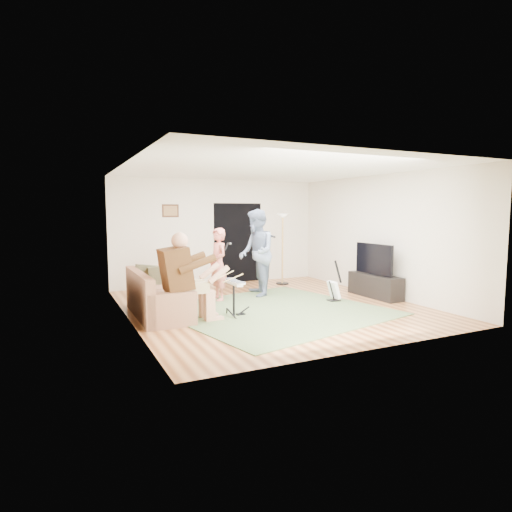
{
  "coord_description": "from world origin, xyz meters",
  "views": [
    {
      "loc": [
        -3.88,
        -7.47,
        1.89
      ],
      "look_at": [
        -0.19,
        0.3,
        0.99
      ],
      "focal_mm": 30.0,
      "sensor_mm": 36.0,
      "label": 1
    }
  ],
  "objects_px": {
    "torchiere_lamp": "(283,236)",
    "dining_chair": "(170,282)",
    "singer": "(218,264)",
    "television": "(374,259)",
    "sofa": "(154,301)",
    "guitar_spare": "(334,290)",
    "tv_cabinet": "(375,286)",
    "guitarist": "(256,253)",
    "drum_kit": "(234,300)"
  },
  "relations": [
    {
      "from": "sofa",
      "to": "guitarist",
      "type": "bearing_deg",
      "value": 19.62
    },
    {
      "from": "tv_cabinet",
      "to": "television",
      "type": "relative_size",
      "value": 1.25
    },
    {
      "from": "guitar_spare",
      "to": "television",
      "type": "distance_m",
      "value": 1.21
    },
    {
      "from": "drum_kit",
      "to": "singer",
      "type": "bearing_deg",
      "value": 80.69
    },
    {
      "from": "drum_kit",
      "to": "television",
      "type": "relative_size",
      "value": 0.6
    },
    {
      "from": "sofa",
      "to": "tv_cabinet",
      "type": "xyz_separation_m",
      "value": [
        4.79,
        -0.35,
        -0.02
      ]
    },
    {
      "from": "sofa",
      "to": "tv_cabinet",
      "type": "relative_size",
      "value": 1.44
    },
    {
      "from": "singer",
      "to": "tv_cabinet",
      "type": "height_order",
      "value": "singer"
    },
    {
      "from": "tv_cabinet",
      "to": "television",
      "type": "height_order",
      "value": "television"
    },
    {
      "from": "drum_kit",
      "to": "dining_chair",
      "type": "height_order",
      "value": "dining_chair"
    },
    {
      "from": "sofa",
      "to": "television",
      "type": "bearing_deg",
      "value": -4.27
    },
    {
      "from": "tv_cabinet",
      "to": "television",
      "type": "xyz_separation_m",
      "value": [
        -0.05,
        0.0,
        0.6
      ]
    },
    {
      "from": "sofa",
      "to": "drum_kit",
      "type": "bearing_deg",
      "value": -26.74
    },
    {
      "from": "tv_cabinet",
      "to": "guitar_spare",
      "type": "bearing_deg",
      "value": -179.55
    },
    {
      "from": "sofa",
      "to": "drum_kit",
      "type": "height_order",
      "value": "sofa"
    },
    {
      "from": "torchiere_lamp",
      "to": "tv_cabinet",
      "type": "height_order",
      "value": "torchiere_lamp"
    },
    {
      "from": "guitar_spare",
      "to": "television",
      "type": "relative_size",
      "value": 0.77
    },
    {
      "from": "tv_cabinet",
      "to": "singer",
      "type": "bearing_deg",
      "value": 160.83
    },
    {
      "from": "drum_kit",
      "to": "dining_chair",
      "type": "relative_size",
      "value": 0.69
    },
    {
      "from": "torchiere_lamp",
      "to": "guitar_spare",
      "type": "bearing_deg",
      "value": -91.47
    },
    {
      "from": "drum_kit",
      "to": "guitar_spare",
      "type": "relative_size",
      "value": 0.77
    },
    {
      "from": "tv_cabinet",
      "to": "guitarist",
      "type": "bearing_deg",
      "value": 151.95
    },
    {
      "from": "drum_kit",
      "to": "sofa",
      "type": "bearing_deg",
      "value": 153.26
    },
    {
      "from": "singer",
      "to": "guitar_spare",
      "type": "bearing_deg",
      "value": 57.97
    },
    {
      "from": "tv_cabinet",
      "to": "drum_kit",
      "type": "bearing_deg",
      "value": -175.17
    },
    {
      "from": "singer",
      "to": "tv_cabinet",
      "type": "distance_m",
      "value": 3.5
    },
    {
      "from": "torchiere_lamp",
      "to": "dining_chair",
      "type": "distance_m",
      "value": 3.26
    },
    {
      "from": "torchiere_lamp",
      "to": "television",
      "type": "height_order",
      "value": "torchiere_lamp"
    },
    {
      "from": "sofa",
      "to": "tv_cabinet",
      "type": "bearing_deg",
      "value": -4.23
    },
    {
      "from": "guitarist",
      "to": "guitar_spare",
      "type": "height_order",
      "value": "guitarist"
    },
    {
      "from": "guitar_spare",
      "to": "torchiere_lamp",
      "type": "distance_m",
      "value": 2.56
    },
    {
      "from": "guitar_spare",
      "to": "torchiere_lamp",
      "type": "height_order",
      "value": "torchiere_lamp"
    },
    {
      "from": "drum_kit",
      "to": "guitarist",
      "type": "distance_m",
      "value": 2.05
    },
    {
      "from": "television",
      "to": "singer",
      "type": "bearing_deg",
      "value": 160.56
    },
    {
      "from": "guitarist",
      "to": "tv_cabinet",
      "type": "distance_m",
      "value": 2.72
    },
    {
      "from": "guitar_spare",
      "to": "dining_chair",
      "type": "height_order",
      "value": "dining_chair"
    },
    {
      "from": "tv_cabinet",
      "to": "torchiere_lamp",
      "type": "bearing_deg",
      "value": 113.88
    },
    {
      "from": "singer",
      "to": "sofa",
      "type": "bearing_deg",
      "value": -67.05
    },
    {
      "from": "tv_cabinet",
      "to": "television",
      "type": "bearing_deg",
      "value": 180.0
    },
    {
      "from": "drum_kit",
      "to": "television",
      "type": "xyz_separation_m",
      "value": [
        3.45,
        0.3,
        0.56
      ]
    },
    {
      "from": "television",
      "to": "guitar_spare",
      "type": "bearing_deg",
      "value": -179.53
    },
    {
      "from": "guitarist",
      "to": "dining_chair",
      "type": "distance_m",
      "value": 2.01
    },
    {
      "from": "singer",
      "to": "television",
      "type": "relative_size",
      "value": 1.37
    },
    {
      "from": "torchiere_lamp",
      "to": "singer",
      "type": "bearing_deg",
      "value": -151.35
    },
    {
      "from": "singer",
      "to": "tv_cabinet",
      "type": "relative_size",
      "value": 1.1
    },
    {
      "from": "sofa",
      "to": "drum_kit",
      "type": "relative_size",
      "value": 3.02
    },
    {
      "from": "guitarist",
      "to": "guitar_spare",
      "type": "relative_size",
      "value": 2.23
    },
    {
      "from": "singer",
      "to": "dining_chair",
      "type": "xyz_separation_m",
      "value": [
        -0.86,
        0.71,
        -0.43
      ]
    },
    {
      "from": "television",
      "to": "sofa",
      "type": "bearing_deg",
      "value": 175.73
    },
    {
      "from": "drum_kit",
      "to": "guitar_spare",
      "type": "height_order",
      "value": "guitar_spare"
    }
  ]
}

